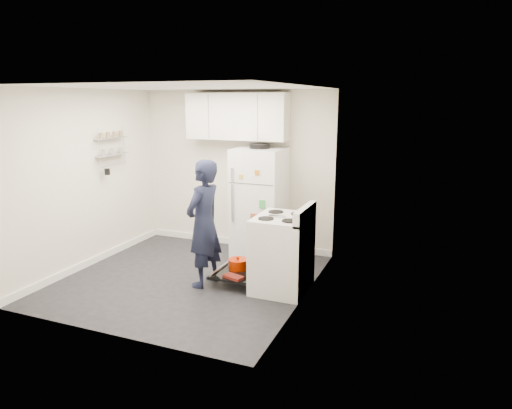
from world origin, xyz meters
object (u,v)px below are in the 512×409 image
at_px(electric_range, 281,254).
at_px(refrigerator, 260,203).
at_px(open_oven_door, 238,269).
at_px(person, 204,224).

relative_size(electric_range, refrigerator, 0.64).
bearing_deg(open_oven_door, person, -147.05).
height_order(electric_range, refrigerator, refrigerator).
distance_m(electric_range, open_oven_door, 0.66).
xyz_separation_m(electric_range, person, (-0.96, -0.22, 0.35)).
bearing_deg(electric_range, open_oven_door, 178.42).
height_order(open_oven_door, refrigerator, refrigerator).
height_order(electric_range, open_oven_door, electric_range).
relative_size(refrigerator, person, 1.05).
relative_size(open_oven_door, refrigerator, 0.42).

